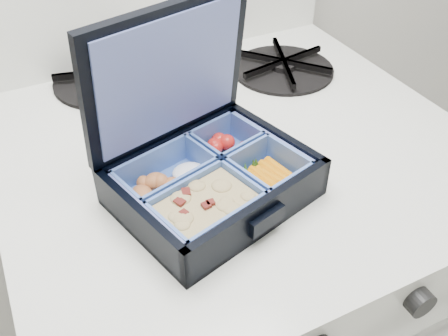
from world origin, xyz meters
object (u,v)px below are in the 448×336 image
stove (226,324)px  fork (188,140)px  bento_box (213,182)px  burner_grate (283,64)px

stove → fork: size_ratio=4.82×
stove → fork: (-0.06, 0.00, 0.48)m
fork → stove: bearing=13.4°
bento_box → fork: bento_box is taller
bento_box → burner_grate: 0.33m
bento_box → fork: bearing=66.4°
stove → burner_grate: size_ratio=5.60×
bento_box → burner_grate: (0.24, 0.23, -0.01)m
fork → bento_box: bearing=-81.8°
stove → burner_grate: bearing=35.5°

